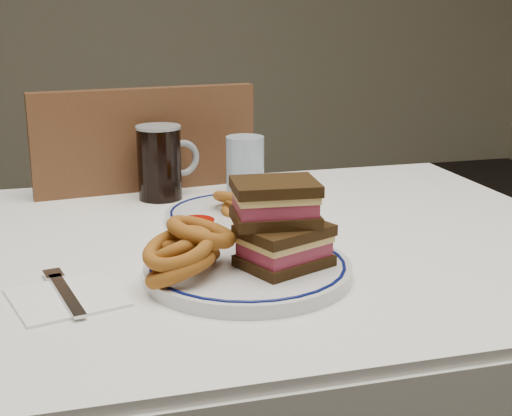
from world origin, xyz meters
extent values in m
cube|color=white|center=(0.00, 0.00, 0.73)|extent=(1.26, 0.86, 0.03)
cylinder|color=#412615|center=(0.54, 0.34, 0.35)|extent=(0.06, 0.06, 0.71)
cube|color=white|center=(0.00, 0.43, 0.65)|extent=(1.26, 0.01, 0.17)
cube|color=#412615|center=(-0.05, 0.55, 0.45)|extent=(0.49, 0.49, 0.04)
cylinder|color=#412615|center=(0.11, 0.76, 0.21)|extent=(0.04, 0.04, 0.43)
cylinder|color=#412615|center=(0.15, 0.39, 0.21)|extent=(0.04, 0.04, 0.43)
cylinder|color=#412615|center=(-0.26, 0.72, 0.21)|extent=(0.04, 0.04, 0.43)
cube|color=#412615|center=(-0.03, 0.36, 0.71)|extent=(0.44, 0.08, 0.48)
cylinder|color=silver|center=(0.04, -0.15, 0.76)|extent=(0.28, 0.28, 0.02)
torus|color=#0A114D|center=(0.04, -0.15, 0.77)|extent=(0.26, 0.26, 0.01)
cube|color=black|center=(0.09, -0.17, 0.78)|extent=(0.14, 0.12, 0.01)
cube|color=#A22F4A|center=(0.09, -0.17, 0.79)|extent=(0.13, 0.11, 0.02)
cube|color=#EBC369|center=(0.09, -0.17, 0.81)|extent=(0.13, 0.12, 0.01)
cube|color=black|center=(0.09, -0.17, 0.82)|extent=(0.14, 0.12, 0.01)
cube|color=black|center=(0.08, -0.16, 0.83)|extent=(0.12, 0.10, 0.01)
cube|color=#A22F4A|center=(0.08, -0.16, 0.85)|extent=(0.11, 0.09, 0.02)
cube|color=#EBC369|center=(0.08, -0.16, 0.86)|extent=(0.11, 0.09, 0.01)
cube|color=black|center=(0.08, -0.16, 0.88)|extent=(0.12, 0.10, 0.01)
torus|color=brown|center=(-0.05, -0.18, 0.78)|extent=(0.11, 0.10, 0.07)
torus|color=brown|center=(-0.04, -0.13, 0.79)|extent=(0.10, 0.09, 0.07)
torus|color=brown|center=(-0.06, -0.16, 0.80)|extent=(0.09, 0.08, 0.07)
torus|color=brown|center=(-0.06, -0.18, 0.81)|extent=(0.10, 0.10, 0.05)
torus|color=brown|center=(-0.02, -0.15, 0.82)|extent=(0.10, 0.09, 0.05)
cylinder|color=white|center=(-0.01, -0.05, 0.79)|extent=(0.06, 0.06, 0.04)
cylinder|color=#8C0902|center=(-0.01, -0.05, 0.80)|extent=(0.05, 0.05, 0.01)
cylinder|color=black|center=(-0.02, 0.28, 0.82)|extent=(0.08, 0.08, 0.14)
cylinder|color=gray|center=(-0.02, 0.28, 0.89)|extent=(0.08, 0.08, 0.01)
torus|color=gray|center=(0.03, 0.29, 0.82)|extent=(0.07, 0.03, 0.07)
cylinder|color=#A2B7D1|center=(0.14, 0.26, 0.81)|extent=(0.07, 0.07, 0.11)
cylinder|color=silver|center=(0.09, 0.10, 0.76)|extent=(0.25, 0.25, 0.02)
torus|color=#0A114D|center=(0.09, 0.10, 0.77)|extent=(0.24, 0.24, 0.00)
torus|color=brown|center=(0.10, 0.09, 0.77)|extent=(0.08, 0.08, 0.04)
torus|color=brown|center=(0.09, 0.12, 0.78)|extent=(0.08, 0.08, 0.06)
cube|color=white|center=(-0.20, -0.17, 0.75)|extent=(0.16, 0.16, 0.00)
cube|color=silver|center=(-0.20, -0.17, 0.76)|extent=(0.05, 0.15, 0.00)
cube|color=silver|center=(-0.21, -0.09, 0.76)|extent=(0.03, 0.04, 0.00)
camera|label=1|loc=(-0.19, -1.03, 1.11)|focal=50.00mm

